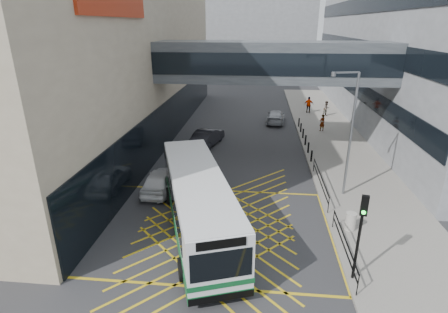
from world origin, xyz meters
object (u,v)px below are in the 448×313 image
(litter_bin, at_px, (351,221))
(traffic_light, at_px, (361,226))
(street_lamp, at_px, (349,128))
(pedestrian_b, at_px, (326,109))
(car_silver, at_px, (276,116))
(bus, at_px, (198,200))
(pedestrian_a, at_px, (322,123))
(pedestrian_c, at_px, (309,105))
(car_dark, at_px, (208,137))
(car_white, at_px, (161,180))

(litter_bin, bearing_deg, traffic_light, -101.10)
(street_lamp, relative_size, litter_bin, 8.03)
(street_lamp, distance_m, pedestrian_b, 20.81)
(car_silver, bearing_deg, bus, 82.61)
(bus, bearing_deg, pedestrian_a, 44.86)
(pedestrian_c, bearing_deg, bus, 78.57)
(traffic_light, xyz_separation_m, pedestrian_a, (2.15, 22.17, -1.77))
(bus, relative_size, traffic_light, 2.90)
(bus, bearing_deg, street_lamp, 10.29)
(litter_bin, relative_size, pedestrian_c, 0.49)
(bus, xyz_separation_m, pedestrian_a, (9.33, 18.71, -0.71))
(traffic_light, height_order, pedestrian_c, traffic_light)
(traffic_light, distance_m, pedestrian_a, 22.34)
(car_silver, xyz_separation_m, litter_bin, (3.10, -21.55, -0.09))
(car_dark, bearing_deg, traffic_light, 131.31)
(car_white, bearing_deg, car_dark, -99.76)
(car_white, xyz_separation_m, car_silver, (8.06, 17.75, -0.03))
(car_white, height_order, pedestrian_a, pedestrian_a)
(traffic_light, bearing_deg, bus, 167.77)
(litter_bin, height_order, pedestrian_b, pedestrian_b)
(bus, distance_m, litter_bin, 8.04)
(pedestrian_a, bearing_deg, litter_bin, 56.74)
(car_dark, xyz_separation_m, pedestrian_b, (12.30, 11.27, 0.26))
(car_white, relative_size, litter_bin, 5.01)
(litter_bin, relative_size, pedestrian_a, 0.57)
(bus, bearing_deg, traffic_light, -44.37)
(traffic_light, distance_m, street_lamp, 8.33)
(pedestrian_a, distance_m, pedestrian_c, 7.65)
(bus, distance_m, pedestrian_c, 27.83)
(bus, distance_m, street_lamp, 9.92)
(traffic_light, height_order, litter_bin, traffic_light)
(car_dark, bearing_deg, street_lamp, 151.69)
(street_lamp, relative_size, pedestrian_a, 4.56)
(pedestrian_b, relative_size, pedestrian_c, 0.89)
(street_lamp, bearing_deg, traffic_light, -112.20)
(traffic_light, distance_m, pedestrian_c, 29.90)
(car_silver, bearing_deg, car_dark, 57.68)
(bus, xyz_separation_m, traffic_light, (7.18, -3.46, 1.06))
(traffic_light, bearing_deg, pedestrian_b, 96.26)
(car_silver, height_order, litter_bin, car_silver)
(car_silver, height_order, pedestrian_a, pedestrian_a)
(pedestrian_c, bearing_deg, pedestrian_b, 150.88)
(car_dark, distance_m, pedestrian_b, 16.68)
(traffic_light, xyz_separation_m, litter_bin, (0.77, 3.94, -2.13))
(traffic_light, relative_size, street_lamp, 0.53)
(litter_bin, bearing_deg, street_lamp, 84.82)
(car_white, distance_m, traffic_light, 13.11)
(litter_bin, xyz_separation_m, pedestrian_b, (2.84, 24.49, 0.39))
(pedestrian_a, bearing_deg, bus, 34.54)
(bus, bearing_deg, car_white, 108.19)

